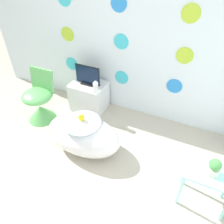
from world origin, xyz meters
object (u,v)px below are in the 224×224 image
at_px(bathtub, 83,135).
at_px(tv, 88,76).
at_px(vase, 96,88).
at_px(chair, 40,104).
at_px(potted_plant_left, 214,167).

height_order(bathtub, tv, tv).
relative_size(tv, vase, 2.17).
bearing_deg(vase, bathtub, -77.18).
height_order(tv, vase, tv).
distance_m(chair, vase, 0.92).
xyz_separation_m(tv, potted_plant_left, (1.94, -0.97, -0.01)).
bearing_deg(bathtub, tv, 114.39).
distance_m(bathtub, chair, 0.97).
xyz_separation_m(chair, potted_plant_left, (2.50, -0.41, 0.32)).
bearing_deg(chair, bathtub, -16.12).
distance_m(tv, vase, 0.28).
distance_m(vase, potted_plant_left, 1.90).
relative_size(tv, potted_plant_left, 2.17).
xyz_separation_m(tv, vase, (0.22, -0.16, -0.05)).
relative_size(vase, potted_plant_left, 1.00).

